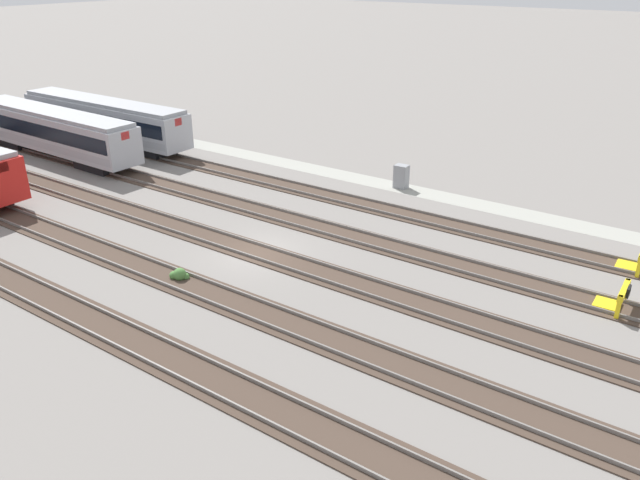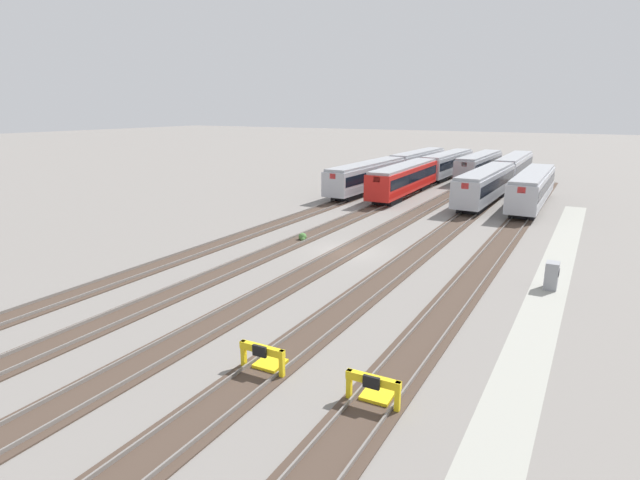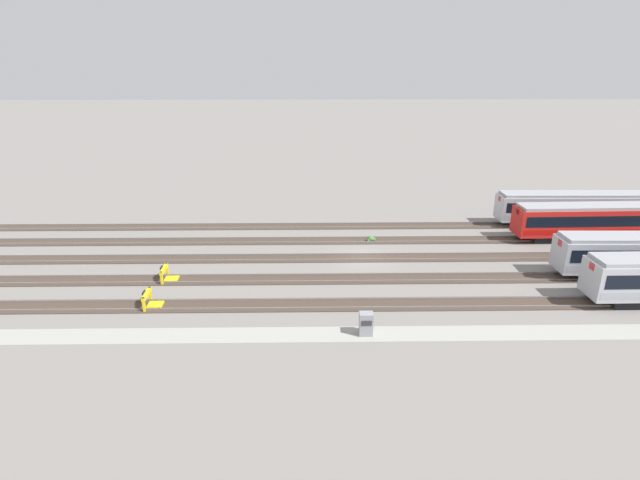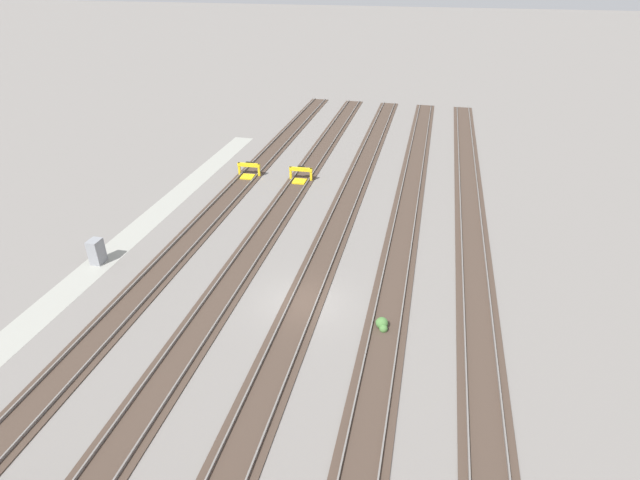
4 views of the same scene
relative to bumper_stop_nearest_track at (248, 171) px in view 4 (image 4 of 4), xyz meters
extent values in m
plane|color=gray|center=(16.77, 9.39, -0.51)|extent=(400.00, 400.00, 0.00)
cube|color=#9E9E93|center=(16.77, -4.24, -0.51)|extent=(54.00, 2.00, 0.01)
cube|color=#47382D|center=(16.77, -0.01, -0.48)|extent=(90.00, 2.23, 0.06)
cube|color=slate|center=(16.77, 0.71, -0.38)|extent=(90.00, 0.07, 0.15)
cube|color=slate|center=(16.77, -0.73, -0.38)|extent=(90.00, 0.07, 0.15)
cube|color=#47382D|center=(16.77, 4.69, -0.48)|extent=(90.00, 2.23, 0.06)
cube|color=slate|center=(16.77, 5.41, -0.38)|extent=(90.00, 0.07, 0.15)
cube|color=slate|center=(16.77, 3.97, -0.38)|extent=(90.00, 0.07, 0.15)
cube|color=#47382D|center=(16.77, 9.39, -0.48)|extent=(90.00, 2.24, 0.06)
cube|color=slate|center=(16.77, 10.11, -0.38)|extent=(90.00, 0.07, 0.15)
cube|color=slate|center=(16.77, 8.67, -0.38)|extent=(90.00, 0.07, 0.15)
cube|color=#47382D|center=(16.77, 14.09, -0.48)|extent=(90.00, 2.23, 0.06)
cube|color=slate|center=(16.77, 14.80, -0.38)|extent=(90.00, 0.07, 0.15)
cube|color=slate|center=(16.77, 13.37, -0.38)|extent=(90.00, 0.07, 0.15)
cube|color=#47382D|center=(16.77, 18.79, -0.48)|extent=(90.00, 2.23, 0.06)
cube|color=slate|center=(16.77, 19.50, -0.38)|extent=(90.00, 0.07, 0.15)
cube|color=slate|center=(16.77, 18.07, -0.38)|extent=(90.00, 0.07, 0.15)
cube|color=yellow|center=(-0.28, 0.89, 0.06)|extent=(0.19, 0.19, 1.15)
cube|color=yellow|center=(-0.20, -0.91, 0.06)|extent=(0.19, 0.19, 1.15)
cube|color=yellow|center=(-0.24, -0.01, 0.49)|extent=(0.33, 2.01, 0.30)
cube|color=yellow|center=(0.31, 0.01, -0.42)|extent=(1.15, 1.13, 0.18)
cube|color=black|center=(-0.42, -0.02, 0.49)|extent=(0.15, 0.60, 0.44)
cube|color=yellow|center=(-0.30, 5.59, 0.06)|extent=(0.19, 0.19, 1.15)
cube|color=yellow|center=(-0.24, 3.79, 0.06)|extent=(0.19, 0.19, 1.15)
cube|color=yellow|center=(-0.27, 4.69, 0.49)|extent=(0.30, 2.01, 0.30)
cube|color=yellow|center=(0.28, 4.70, -0.42)|extent=(1.13, 1.11, 0.18)
cube|color=black|center=(-0.45, 4.68, 0.49)|extent=(0.14, 0.60, 0.44)
cube|color=gray|center=(15.58, -4.30, 0.29)|extent=(0.90, 0.70, 1.60)
cube|color=#333338|center=(15.58, -4.66, 0.53)|extent=(0.70, 0.04, 0.36)
sphere|color=#4C7F3D|center=(17.93, 13.88, -0.23)|extent=(0.64, 0.64, 0.64)
sphere|color=#4C7F3D|center=(18.23, 14.00, -0.33)|extent=(0.44, 0.44, 0.44)
sphere|color=#4C7F3D|center=(17.71, 13.70, -0.37)|extent=(0.36, 0.36, 0.36)
camera|label=1|loc=(-3.14, 32.03, 13.68)|focal=35.00mm
camera|label=2|loc=(-14.62, -5.96, 9.61)|focal=28.00mm
camera|label=3|loc=(12.05, -33.47, 16.75)|focal=28.00mm
camera|label=4|loc=(38.48, 15.33, 16.22)|focal=28.00mm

